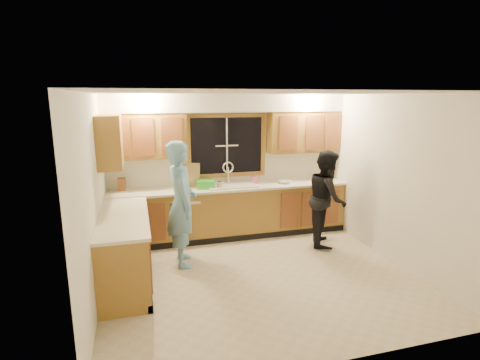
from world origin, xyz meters
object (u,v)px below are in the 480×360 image
object	(u,v)px
stove	(124,267)
soap_bottle	(255,178)
bowl	(285,182)
man	(182,204)
dishwasher	(184,218)
woman	(327,198)
knife_block	(122,184)
sink	(231,189)
dish_crate	(206,184)

from	to	relation	value
stove	soap_bottle	bearing A→B (deg)	40.00
bowl	man	bearing A→B (deg)	-156.28
dishwasher	soap_bottle	size ratio (longest dim) A/B	4.25
woman	bowl	distance (m)	0.88
knife_block	soap_bottle	size ratio (longest dim) A/B	1.12
man	bowl	xyz separation A→B (m)	(1.97, 0.87, 0.02)
sink	bowl	distance (m)	1.00
bowl	dish_crate	bearing A→B (deg)	178.70
soap_bottle	stove	bearing A→B (deg)	-140.00
woman	dishwasher	bearing A→B (deg)	93.88
dishwasher	soap_bottle	xyz separation A→B (m)	(1.32, 0.10, 0.61)
dishwasher	dish_crate	distance (m)	0.70
woman	dish_crate	xyz separation A→B (m)	(-1.90, 0.78, 0.18)
stove	man	bearing A→B (deg)	47.57
sink	dishwasher	size ratio (longest dim) A/B	1.05
bowl	knife_block	bearing A→B (deg)	175.44
man	bowl	bearing A→B (deg)	-66.36
dish_crate	soap_bottle	world-z (taller)	soap_bottle
dishwasher	knife_block	distance (m)	1.18
stove	man	size ratio (longest dim) A/B	0.49
dishwasher	man	xyz separation A→B (m)	(-0.13, -0.91, 0.52)
man	woman	xyz separation A→B (m)	(2.43, 0.12, -0.12)
sink	knife_block	distance (m)	1.85
sink	woman	xyz separation A→B (m)	(1.45, -0.81, -0.06)
man	soap_bottle	size ratio (longest dim) A/B	9.59
sink	man	bearing A→B (deg)	-136.58
dish_crate	bowl	xyz separation A→B (m)	(1.45, -0.03, -0.04)
woman	knife_block	world-z (taller)	woman
man	dishwasher	bearing A→B (deg)	-8.09
stove	woman	xyz separation A→B (m)	(3.25, 1.02, 0.35)
sink	stove	bearing A→B (deg)	-134.61
sink	stove	size ratio (longest dim) A/B	0.96
sink	soap_bottle	xyz separation A→B (m)	(0.47, 0.08, 0.15)
woman	dish_crate	distance (m)	2.06
woman	soap_bottle	size ratio (longest dim) A/B	8.32
knife_block	dish_crate	size ratio (longest dim) A/B	0.75
knife_block	soap_bottle	world-z (taller)	knife_block
stove	dish_crate	bearing A→B (deg)	53.23
dish_crate	sink	bearing A→B (deg)	3.26
dishwasher	stove	bearing A→B (deg)	-117.69
man	dish_crate	distance (m)	1.04
woman	bowl	world-z (taller)	woman
knife_block	bowl	xyz separation A→B (m)	(2.83, -0.23, -0.08)
man	soap_bottle	distance (m)	1.77
dishwasher	stove	xyz separation A→B (m)	(-0.95, -1.81, 0.04)
man	soap_bottle	world-z (taller)	man
man	knife_block	bearing A→B (deg)	38.09
man	bowl	distance (m)	2.15
sink	stove	world-z (taller)	sink
soap_bottle	sink	bearing A→B (deg)	-169.99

